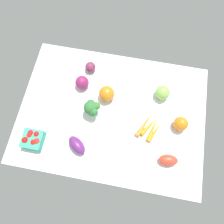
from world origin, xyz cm
name	(u,v)px	position (x,y,z in cm)	size (l,w,h in cm)	color
tablecloth	(112,114)	(0.00, 0.00, 1.00)	(104.00, 76.00, 2.00)	white
red_onion_center	(90,67)	(-17.76, 25.00, 5.11)	(6.22, 6.22, 6.22)	#722A4B
eggplant	(77,145)	(-14.63, -21.83, 5.14)	(11.42, 6.28, 6.28)	#62266F
red_onion_near_basket	(82,82)	(-20.11, 13.85, 5.90)	(7.80, 7.80, 7.80)	#852258
bell_pepper_orange	(181,124)	(37.54, -0.53, 6.24)	(7.83, 7.83, 8.47)	orange
carrot_bunch	(150,127)	(21.83, -4.32, 3.32)	(15.13, 18.24, 2.81)	orange
broccoli_head	(92,108)	(-10.91, -1.27, 8.65)	(8.78, 9.48, 10.69)	#AAD176
heirloom_tomato_orange	(107,94)	(-4.75, 9.33, 6.42)	(8.85, 8.85, 8.85)	orange
berry_basket	(33,139)	(-38.28, -23.08, 5.21)	(10.49, 10.49, 6.55)	teal
roma_tomato	(168,160)	(33.24, -20.67, 4.89)	(9.86, 5.78, 5.78)	red
heirloom_tomato_green	(163,93)	(26.00, 15.88, 6.17)	(8.34, 8.34, 8.34)	#86BE51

